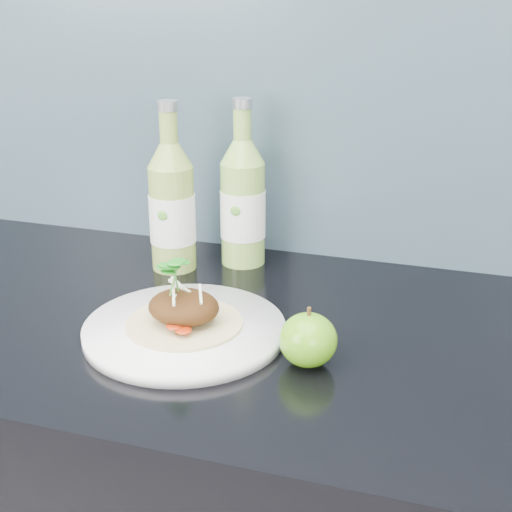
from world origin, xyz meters
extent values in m
cube|color=#64899E|center=(0.00, 1.99, 1.25)|extent=(4.00, 0.02, 0.70)
cylinder|color=white|center=(-0.03, 1.64, 0.91)|extent=(0.29, 0.29, 0.02)
cylinder|color=tan|center=(-0.03, 1.64, 0.92)|extent=(0.15, 0.15, 0.00)
ellipsoid|color=#4A280D|center=(-0.03, 1.64, 0.94)|extent=(0.09, 0.08, 0.04)
ellipsoid|color=#4D8D0F|center=(0.14, 1.61, 0.93)|extent=(0.08, 0.08, 0.07)
cylinder|color=#472D14|center=(0.14, 1.61, 0.97)|extent=(0.01, 0.00, 0.01)
cylinder|color=#8BA745|center=(-0.14, 1.85, 0.98)|extent=(0.07, 0.07, 0.17)
cone|color=#8BA745|center=(-0.14, 1.85, 1.09)|extent=(0.07, 0.07, 0.04)
cylinder|color=#8BA745|center=(-0.14, 1.85, 1.13)|extent=(0.03, 0.03, 0.05)
cylinder|color=silver|center=(-0.14, 1.85, 1.16)|extent=(0.03, 0.03, 0.02)
cylinder|color=white|center=(-0.14, 1.85, 0.98)|extent=(0.08, 0.08, 0.08)
ellipsoid|color=#59A533|center=(-0.14, 1.82, 1.00)|extent=(0.02, 0.00, 0.02)
cylinder|color=#86B54B|center=(-0.04, 1.91, 0.98)|extent=(0.09, 0.09, 0.17)
cone|color=#86B54B|center=(-0.04, 1.91, 1.09)|extent=(0.07, 0.07, 0.04)
cylinder|color=#86B54B|center=(-0.04, 1.91, 1.13)|extent=(0.03, 0.03, 0.05)
cylinder|color=silver|center=(-0.04, 1.91, 1.16)|extent=(0.03, 0.03, 0.02)
cylinder|color=white|center=(-0.04, 1.91, 0.98)|extent=(0.10, 0.10, 0.08)
ellipsoid|color=#59A533|center=(-0.04, 1.87, 1.00)|extent=(0.02, 0.00, 0.02)
camera|label=1|loc=(0.32, 0.86, 1.34)|focal=50.00mm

